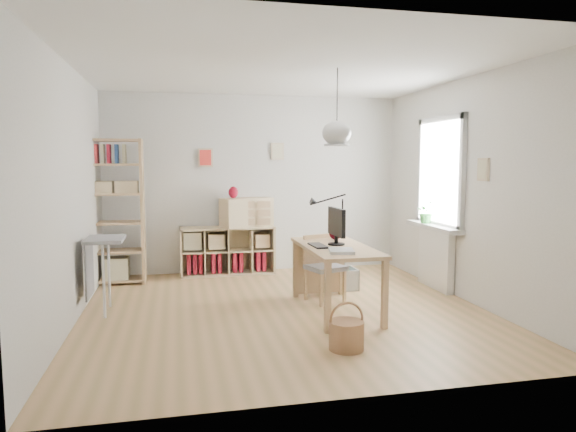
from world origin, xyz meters
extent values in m
plane|color=tan|center=(0.00, 0.00, 0.00)|extent=(4.50, 4.50, 0.00)
plane|color=white|center=(0.00, 2.25, 1.35)|extent=(4.50, 0.00, 4.50)
plane|color=white|center=(0.00, -2.25, 1.35)|extent=(4.50, 0.00, 4.50)
plane|color=white|center=(-2.25, 0.00, 1.35)|extent=(0.00, 4.50, 4.50)
plane|color=white|center=(2.25, 0.00, 1.35)|extent=(0.00, 4.50, 4.50)
plane|color=white|center=(0.00, 0.00, 2.70)|extent=(4.50, 4.50, 0.00)
cylinder|color=black|center=(0.55, -0.15, 2.36)|extent=(0.01, 0.01, 0.68)
ellipsoid|color=white|center=(0.55, -0.15, 2.00)|extent=(0.32, 0.32, 0.27)
cube|color=white|center=(2.23, 0.60, 1.55)|extent=(0.03, 1.00, 1.30)
cube|color=silver|center=(2.21, 0.06, 1.55)|extent=(0.06, 0.08, 1.46)
cube|color=silver|center=(2.21, 1.14, 1.55)|extent=(0.06, 0.08, 1.46)
cube|color=silver|center=(2.21, 0.60, 2.24)|extent=(0.06, 1.16, 0.08)
cube|color=silver|center=(2.21, 0.60, 0.86)|extent=(0.06, 1.16, 0.08)
cube|color=white|center=(2.19, 0.60, 0.40)|extent=(0.10, 0.80, 0.80)
cube|color=silver|center=(2.14, 0.60, 0.83)|extent=(0.22, 1.20, 0.06)
cube|color=tan|center=(0.55, -0.15, 0.73)|extent=(0.70, 1.50, 0.04)
cube|color=tan|center=(0.25, -0.85, 0.35)|extent=(0.06, 0.06, 0.71)
cube|color=tan|center=(0.25, 0.55, 0.35)|extent=(0.06, 0.06, 0.71)
cube|color=tan|center=(0.85, -0.85, 0.35)|extent=(0.06, 0.06, 0.71)
cube|color=tan|center=(0.85, 0.55, 0.35)|extent=(0.06, 0.06, 0.71)
cube|color=beige|center=(-0.45, 2.04, 0.01)|extent=(1.40, 0.38, 0.03)
cube|color=beige|center=(-0.45, 2.04, 0.70)|extent=(1.40, 0.38, 0.03)
cube|color=beige|center=(-1.14, 2.04, 0.36)|extent=(0.03, 0.38, 0.72)
cube|color=beige|center=(0.23, 2.04, 0.36)|extent=(0.03, 0.38, 0.72)
cube|color=beige|center=(-0.45, 2.22, 0.36)|extent=(1.40, 0.02, 0.72)
cube|color=maroon|center=(-1.03, 2.06, 0.19)|extent=(0.06, 0.26, 0.30)
cube|color=maroon|center=(-0.94, 2.06, 0.19)|extent=(0.05, 0.26, 0.30)
cube|color=maroon|center=(-0.86, 2.06, 0.19)|extent=(0.05, 0.26, 0.30)
cube|color=maroon|center=(-0.67, 2.06, 0.19)|extent=(0.05, 0.26, 0.30)
cube|color=maroon|center=(-0.58, 2.06, 0.19)|extent=(0.05, 0.26, 0.30)
cube|color=maroon|center=(-0.35, 2.06, 0.19)|extent=(0.06, 0.26, 0.30)
cube|color=maroon|center=(-0.26, 2.06, 0.19)|extent=(0.06, 0.26, 0.30)
cube|color=maroon|center=(0.00, 2.06, 0.19)|extent=(0.06, 0.26, 0.30)
cube|color=maroon|center=(0.09, 2.06, 0.19)|extent=(0.05, 0.26, 0.30)
cube|color=tan|center=(-2.41, 1.80, 1.00)|extent=(0.04, 0.38, 2.00)
cube|color=tan|center=(-1.65, 1.80, 1.00)|extent=(0.04, 0.38, 2.00)
cube|color=tan|center=(-2.03, 1.80, 0.05)|extent=(0.76, 0.38, 0.03)
cube|color=tan|center=(-2.03, 1.80, 0.45)|extent=(0.76, 0.38, 0.03)
cube|color=tan|center=(-2.03, 1.80, 0.85)|extent=(0.76, 0.38, 0.03)
cube|color=tan|center=(-2.03, 1.80, 1.25)|extent=(0.76, 0.38, 0.03)
cube|color=tan|center=(-2.03, 1.80, 1.65)|extent=(0.76, 0.38, 0.03)
cube|color=tan|center=(-2.03, 1.80, 1.98)|extent=(0.76, 0.38, 0.03)
cube|color=#264B8E|center=(-2.31, 1.80, 1.79)|extent=(0.04, 0.18, 0.26)
cube|color=maroon|center=(-2.23, 1.80, 1.79)|extent=(0.04, 0.18, 0.26)
cube|color=beige|center=(-2.15, 1.80, 1.79)|extent=(0.04, 0.18, 0.26)
cube|color=maroon|center=(-2.07, 1.80, 1.79)|extent=(0.04, 0.18, 0.26)
cube|color=#264B8E|center=(-1.97, 1.80, 1.79)|extent=(0.04, 0.18, 0.26)
cube|color=beige|center=(-1.87, 1.80, 1.79)|extent=(0.04, 0.18, 0.26)
cube|color=gray|center=(-1.97, 0.35, 0.83)|extent=(0.40, 0.55, 0.04)
cylinder|color=white|center=(-1.97, 0.13, 0.41)|extent=(0.03, 0.03, 0.82)
cylinder|color=white|center=(-1.97, 0.57, 0.41)|extent=(0.03, 0.03, 0.82)
cube|color=gray|center=(-2.15, 0.35, 0.50)|extent=(0.02, 0.50, 0.62)
cube|color=gray|center=(0.55, 0.27, 0.42)|extent=(0.49, 0.49, 0.06)
cube|color=tan|center=(0.44, 0.05, 0.20)|extent=(0.04, 0.04, 0.39)
cube|color=tan|center=(0.34, 0.37, 0.20)|extent=(0.04, 0.04, 0.39)
cube|color=tan|center=(0.76, 0.16, 0.20)|extent=(0.04, 0.04, 0.39)
cube|color=tan|center=(0.66, 0.48, 0.20)|extent=(0.04, 0.04, 0.39)
cube|color=tan|center=(0.50, 0.43, 0.62)|extent=(0.38, 0.15, 0.35)
cylinder|color=#926642|center=(0.29, -1.32, 0.13)|extent=(0.32, 0.32, 0.26)
torus|color=#926642|center=(0.29, -1.32, 0.28)|extent=(0.32, 0.03, 0.32)
cube|color=beige|center=(0.87, 0.83, 0.01)|extent=(0.54, 0.37, 0.02)
cube|color=beige|center=(0.61, 0.82, 0.14)|extent=(0.02, 0.37, 0.28)
cube|color=beige|center=(1.12, 0.83, 0.14)|extent=(0.02, 0.37, 0.28)
cube|color=beige|center=(0.87, 0.65, 0.14)|extent=(0.53, 0.02, 0.28)
cube|color=beige|center=(0.86, 1.00, 0.14)|extent=(0.53, 0.02, 0.28)
cube|color=beige|center=(0.86, 1.16, 0.39)|extent=(0.53, 0.18, 0.34)
sphere|color=gold|center=(0.74, 0.77, 0.20)|extent=(0.12, 0.12, 0.12)
sphere|color=blue|center=(0.96, 0.87, 0.20)|extent=(0.12, 0.12, 0.12)
sphere|color=orange|center=(0.85, 0.81, 0.20)|extent=(0.12, 0.12, 0.12)
sphere|color=#2E7A2C|center=(1.01, 0.76, 0.20)|extent=(0.12, 0.12, 0.12)
cylinder|color=black|center=(0.58, -0.08, 0.76)|extent=(0.19, 0.19, 0.02)
cylinder|color=black|center=(0.58, -0.08, 0.81)|extent=(0.04, 0.04, 0.09)
cube|color=black|center=(0.58, -0.08, 1.01)|extent=(0.06, 0.48, 0.31)
cube|color=black|center=(0.35, -0.15, 0.76)|extent=(0.15, 0.37, 0.02)
cylinder|color=black|center=(0.82, 0.44, 0.77)|extent=(0.07, 0.07, 0.05)
cylinder|color=black|center=(0.82, 0.44, 1.00)|extent=(0.02, 0.02, 0.46)
cone|color=black|center=(0.43, 0.34, 1.21)|extent=(0.11, 0.08, 0.11)
sphere|color=#4E0A11|center=(0.69, 0.30, 0.83)|extent=(0.15, 0.15, 0.15)
cube|color=silver|center=(0.48, -0.56, 0.77)|extent=(0.31, 0.36, 0.03)
cube|color=beige|center=(-0.16, 2.04, 0.93)|extent=(0.82, 0.58, 0.43)
ellipsoid|color=maroon|center=(-0.36, 2.04, 1.24)|extent=(0.15, 0.15, 0.17)
imported|color=#2A702D|center=(2.12, 0.77, 1.01)|extent=(0.30, 0.27, 0.30)
camera|label=1|loc=(-1.18, -5.58, 1.68)|focal=32.00mm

